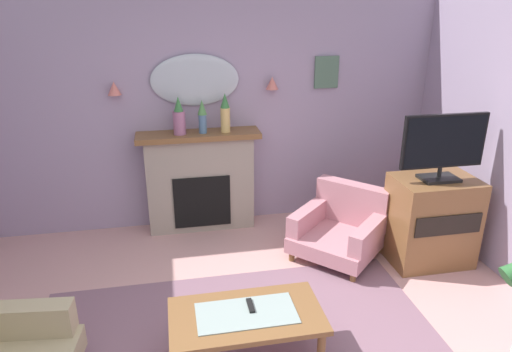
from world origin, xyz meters
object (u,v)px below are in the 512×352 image
wall_sconce_right (272,83)px  framed_picture (326,72)px  wall_sconce_left (114,88)px  tv_remote (250,306)px  fireplace (201,182)px  tv_flatscreen (444,146)px  mantel_vase_right (179,118)px  mantel_vase_centre (202,115)px  wall_mirror (195,80)px  mantel_vase_left (225,113)px  coffee_table (246,320)px  armchair_by_coffee_table (342,227)px  tv_cabinet (431,220)px

wall_sconce_right → framed_picture: framed_picture is taller
wall_sconce_left → tv_remote: (1.03, -2.29, -1.21)m
fireplace → tv_remote: (0.18, -2.20, -0.12)m
framed_picture → tv_flatscreen: framed_picture is taller
mantel_vase_right → wall_sconce_right: (1.05, 0.12, 0.32)m
mantel_vase_centre → wall_sconce_left: size_ratio=2.62×
wall_sconce_left → tv_flatscreen: (3.06, -1.30, -0.41)m
wall_mirror → tv_flatscreen: (2.21, -1.35, -0.46)m
mantel_vase_left → tv_remote: bearing=-93.3°
wall_mirror → wall_sconce_left: (-0.85, -0.05, -0.05)m
fireplace → coffee_table: fireplace is taller
mantel_vase_left → armchair_by_coffee_table: (1.09, -0.85, -1.06)m
fireplace → wall_sconce_right: 1.38m
framed_picture → tv_cabinet: framed_picture is taller
tv_remote → mantel_vase_left: bearing=86.7°
mantel_vase_right → mantel_vase_centre: 0.25m
tv_flatscreen → wall_sconce_left: bearing=157.0°
mantel_vase_right → tv_cabinet: 2.82m
mantel_vase_left → framed_picture: bearing=8.5°
armchair_by_coffee_table → tv_flatscreen: size_ratio=1.36×
mantel_vase_right → wall_mirror: (0.20, 0.17, 0.37)m
mantel_vase_centre → wall_mirror: bearing=106.4°
fireplace → wall_sconce_left: bearing=173.8°
tv_flatscreen → armchair_by_coffee_table: bearing=158.1°
mantel_vase_left → coffee_table: size_ratio=0.39×
wall_sconce_left → wall_sconce_right: bearing=0.0°
coffee_table → mantel_vase_centre: bearing=92.2°
tv_cabinet → tv_flatscreen: tv_flatscreen is taller
mantel_vase_left → wall_mirror: wall_mirror is taller
mantel_vase_right → tv_remote: bearing=-80.2°
wall_sconce_left → armchair_by_coffee_table: wall_sconce_left is taller
mantel_vase_left → tv_cabinet: mantel_vase_left is taller
mantel_vase_right → wall_sconce_left: bearing=169.5°
mantel_vase_centre → wall_sconce_left: 0.96m
wall_sconce_right → tv_cabinet: wall_sconce_right is taller
tv_remote → tv_flatscreen: tv_flatscreen is taller
mantel_vase_left → framed_picture: framed_picture is taller
tv_remote → wall_sconce_left: bearing=114.1°
mantel_vase_right → wall_mirror: wall_mirror is taller
coffee_table → mantel_vase_left: bearing=85.8°
coffee_table → tv_remote: bearing=56.9°
tv_cabinet → wall_sconce_left: bearing=157.4°
mantel_vase_left → fireplace: bearing=174.6°
mantel_vase_centre → armchair_by_coffee_table: size_ratio=0.32×
wall_sconce_left → tv_cabinet: size_ratio=0.16×
framed_picture → mantel_vase_left: bearing=-171.5°
wall_mirror → armchair_by_coffee_table: size_ratio=0.84×
mantel_vase_right → framed_picture: 1.76m
framed_picture → armchair_by_coffee_table: bearing=-96.0°
wall_sconce_right → tv_flatscreen: 1.93m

